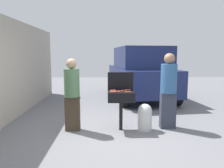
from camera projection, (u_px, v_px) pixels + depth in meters
ground_plane at (110, 133)px, 4.77m from camera, size 24.00×24.00×0.00m
house_wall_side at (6, 70)px, 5.52m from camera, size 0.24×8.00×2.68m
bbq_grill at (121, 98)px, 4.87m from camera, size 0.60×0.44×0.90m
grill_lid_open at (120, 81)px, 5.04m from camera, size 0.60×0.05×0.42m
hot_dog_0 at (117, 91)px, 4.78m from camera, size 0.13×0.03×0.03m
hot_dog_1 at (128, 90)px, 4.98m from camera, size 0.13×0.03×0.03m
hot_dog_2 at (124, 90)px, 4.93m from camera, size 0.13×0.04×0.03m
hot_dog_3 at (128, 92)px, 4.73m from camera, size 0.13×0.04×0.03m
hot_dog_4 at (120, 91)px, 4.81m from camera, size 0.13×0.03×0.03m
hot_dog_5 at (113, 90)px, 4.93m from camera, size 0.13×0.03×0.03m
hot_dog_6 at (113, 91)px, 4.80m from camera, size 0.13×0.03×0.03m
hot_dog_7 at (113, 92)px, 4.73m from camera, size 0.13×0.03×0.03m
propane_tank at (145, 116)px, 4.91m from camera, size 0.32×0.32×0.62m
person_left at (72, 92)px, 4.82m from camera, size 0.34×0.34×1.64m
person_right at (168, 88)px, 4.98m from camera, size 0.37×0.37×1.76m
parked_minivan at (140, 72)px, 8.57m from camera, size 2.43×4.58×2.02m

